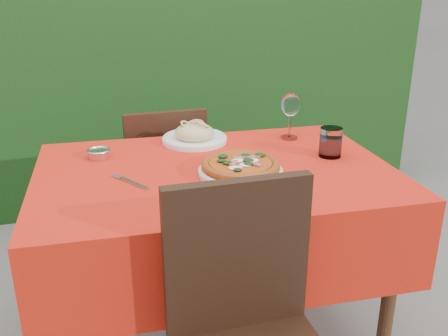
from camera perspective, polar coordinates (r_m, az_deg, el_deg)
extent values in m
cube|color=black|center=(3.24, -6.95, 10.43)|extent=(3.20, 0.55, 1.60)
cube|color=#4C2818|center=(1.79, -0.99, -0.93)|extent=(1.20, 0.80, 0.04)
cylinder|color=#4C2818|center=(1.87, 18.34, -13.85)|extent=(0.05, 0.05, 0.70)
cylinder|color=#4C2818|center=(2.23, -16.70, -7.73)|extent=(0.05, 0.05, 0.70)
cylinder|color=#4C2818|center=(2.39, 10.08, -5.06)|extent=(0.05, 0.05, 0.70)
cube|color=red|center=(1.84, -0.97, -4.74)|extent=(1.26, 0.86, 0.32)
cube|color=black|center=(1.38, 1.55, -9.98)|extent=(0.41, 0.06, 0.45)
cube|color=black|center=(2.53, -7.09, -2.11)|extent=(0.40, 0.40, 0.04)
cube|color=black|center=(2.29, -6.53, 1.43)|extent=(0.38, 0.06, 0.41)
cylinder|color=black|center=(2.79, -4.28, -4.45)|extent=(0.03, 0.03, 0.38)
cylinder|color=black|center=(2.74, -10.85, -5.26)|extent=(0.03, 0.03, 0.38)
cylinder|color=black|center=(2.51, -2.54, -7.47)|extent=(0.03, 0.03, 0.38)
cylinder|color=black|center=(2.46, -9.87, -8.45)|extent=(0.03, 0.03, 0.38)
cylinder|color=silver|center=(1.73, 1.89, -0.43)|extent=(0.29, 0.29, 0.02)
cylinder|color=#C0541A|center=(1.72, 1.90, 0.12)|extent=(0.31, 0.31, 0.02)
cylinder|color=#951F09|center=(1.72, 1.91, 0.53)|extent=(0.26, 0.26, 0.01)
cylinder|color=white|center=(2.07, -3.39, 3.25)|extent=(0.27, 0.27, 0.02)
ellipsoid|color=beige|center=(2.06, -3.40, 4.04)|extent=(0.18, 0.18, 0.07)
cylinder|color=white|center=(1.93, 12.09, 2.90)|extent=(0.08, 0.08, 0.11)
cylinder|color=#90AFC3|center=(1.93, 12.05, 2.43)|extent=(0.07, 0.07, 0.08)
cylinder|color=white|center=(2.13, 7.44, 3.48)|extent=(0.07, 0.07, 0.01)
cylinder|color=white|center=(2.12, 7.51, 4.86)|extent=(0.01, 0.01, 0.10)
ellipsoid|color=white|center=(2.10, 7.62, 7.21)|extent=(0.08, 0.08, 0.10)
cube|color=#B7B7BE|center=(1.67, -10.29, -1.71)|extent=(0.13, 0.18, 0.01)
cylinder|color=silver|center=(1.94, -14.12, 1.55)|extent=(0.08, 0.08, 0.03)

